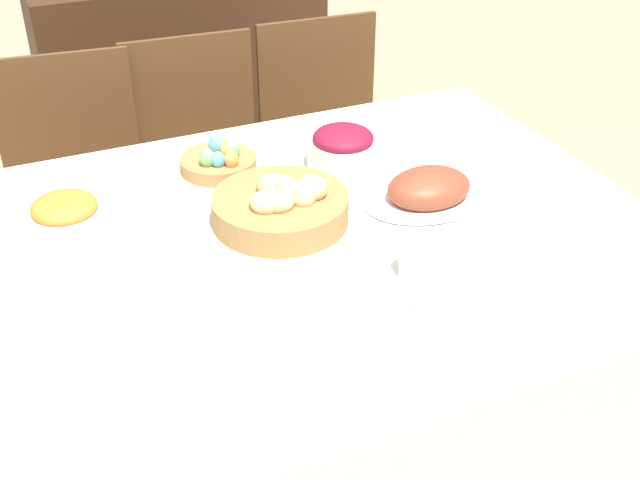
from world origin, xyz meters
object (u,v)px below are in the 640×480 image
ham_platter (429,190)px  spoon (436,331)px  sideboard (183,80)px  bread_basket (281,206)px  knife (422,335)px  chair_far_center (204,167)px  carrot_bowl (66,217)px  beet_salad_bowl (343,148)px  butter_dish (192,337)px  chair_far_right (330,143)px  chair_far_left (79,192)px  drinking_cup (415,259)px  egg_basket (219,160)px  fork (273,379)px  dinner_plate (350,355)px

ham_platter → spoon: bearing=-118.4°
sideboard → bread_basket: bearing=-97.3°
bread_basket → knife: (0.09, -0.47, -0.04)m
chair_far_center → carrot_bowl: bearing=-121.7°
sideboard → beet_salad_bowl: size_ratio=6.37×
butter_dish → bread_basket: bearing=47.4°
chair_far_right → chair_far_left: size_ratio=1.00×
sideboard → beet_salad_bowl: (0.02, -1.54, 0.37)m
sideboard → butter_dish: size_ratio=10.86×
chair_far_left → knife: size_ratio=5.24×
knife → drinking_cup: size_ratio=2.20×
chair_far_right → chair_far_left: same height
carrot_bowl → drinking_cup: 0.75m
sideboard → drinking_cup: sideboard is taller
sideboard → egg_basket: (-0.27, -1.43, 0.35)m
sideboard → drinking_cup: (-0.05, -2.03, 0.36)m
bread_basket → carrot_bowl: bread_basket is taller
bread_basket → butter_dish: (-0.30, -0.33, -0.03)m
carrot_bowl → spoon: carrot_bowl is taller
chair_far_left → fork: bearing=-77.6°
chair_far_right → chair_far_center: same height
drinking_cup → bread_basket: bearing=119.7°
bread_basket → ham_platter: 0.35m
beet_salad_bowl → egg_basket: bearing=160.1°
carrot_bowl → dinner_plate: bearing=-57.7°
knife → drinking_cup: bearing=69.2°
chair_far_left → drinking_cup: size_ratio=11.51×
chair_far_center → drinking_cup: 1.18m
carrot_bowl → beet_salad_bowl: (0.68, 0.05, 0.01)m
sideboard → fork: size_ratio=6.78×
egg_basket → dinner_plate: bearing=-90.6°
chair_far_center → knife: chair_far_center is taller
egg_basket → ham_platter: size_ratio=0.61×
butter_dish → egg_basket: bearing=68.1°
carrot_bowl → drinking_cup: bearing=-35.3°
ham_platter → spoon: ham_platter is taller
butter_dish → chair_far_left: bearing=92.5°
chair_far_center → egg_basket: bearing=-96.8°
chair_far_left → knife: 1.41m
chair_far_left → chair_far_center: (0.40, 0.00, 0.00)m
carrot_bowl → spoon: (0.56, -0.61, -0.04)m
chair_far_left → chair_far_center: same height
chair_far_right → fork: size_ratio=5.24×
carrot_bowl → beet_salad_bowl: beet_salad_bowl is taller
chair_far_center → spoon: size_ratio=5.24×
chair_far_left → ham_platter: size_ratio=2.82×
knife → drinking_cup: (0.08, 0.18, 0.04)m
ham_platter → spoon: (-0.23, -0.43, -0.03)m
ham_platter → fork: (-0.55, -0.43, -0.03)m
carrot_bowl → spoon: size_ratio=0.99×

